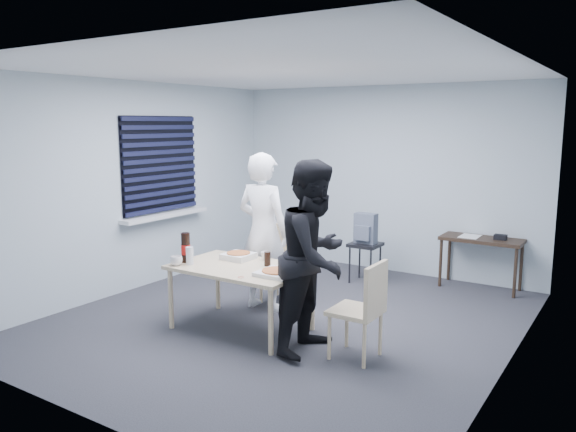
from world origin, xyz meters
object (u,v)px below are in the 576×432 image
Objects in this scene: dining_table at (241,272)px; chair_right at (365,304)px; soda_bottle at (186,248)px; person_white at (263,232)px; person_black at (315,257)px; stool at (365,251)px; chair_far at (285,257)px; backpack at (365,229)px; side_table at (481,244)px; mug_a at (176,261)px; mug_b at (266,256)px.

chair_right reaches higher than dining_table.
soda_bottle is (-0.58, -0.17, 0.21)m from dining_table.
chair_right is at bearing -0.09° from dining_table.
person_black is at bearing 146.62° from person_white.
dining_table is at bearing -98.21° from stool.
person_white reaches higher than chair_far.
side_table is at bearing 44.27° from backpack.
chair_right is 0.61m from person_black.
dining_table is 0.75m from person_white.
person_white reaches higher than dining_table.
person_black is at bearing -105.62° from side_table.
chair_right is 1.97m from mug_a.
stool is (-1.05, 2.25, -0.10)m from chair_right.
chair_far is 1.46m from mug_a.
soda_bottle is at bearing -110.50° from stool.
dining_table is at bearing -81.39° from chair_far.
person_black is 1.79× the size of side_table.
dining_table is 3.24m from side_table.
side_table is (1.84, 1.71, 0.07)m from chair_far.
mug_b is (0.27, -0.33, -0.18)m from person_white.
stool is at bearing 13.81° from person_black.
mug_b reaches higher than dining_table.
backpack is 2.72m from mug_a.
chair_right is at bearing 156.90° from person_white.
chair_right is (1.37, -0.00, -0.09)m from dining_table.
mug_a reaches higher than stool.
chair_right reaches higher than side_table.
person_white is 14.39× the size of mug_a.
mug_a is (-1.45, -0.28, -0.17)m from person_black.
chair_far is 1.86m from chair_right.
mug_b is at bearing 37.72° from soda_bottle.
soda_bottle is (-1.47, -0.13, -0.07)m from person_black.
dining_table is at bearing 179.91° from chair_right.
person_white reaches higher than soda_bottle.
mug_a is at bearing -125.82° from side_table.
person_black is at bearing -76.19° from stool.
mug_a is (-1.93, -0.33, 0.20)m from chair_right.
person_white is at bearing -131.56° from side_table.
person_black is 5.78× the size of soda_bottle.
person_white is 1.79× the size of side_table.
dining_table is 11.07× the size of mug_a.
backpack is (0.49, 1.17, 0.21)m from chair_far.
soda_bottle is (-0.91, -2.41, 0.09)m from backpack.
person_white is 1.30m from person_black.
chair_far is 8.90× the size of mug_b.
side_table is 2.93m from mug_b.
chair_far is at bearing 107.66° from mug_b.
person_black reaches higher than mug_b.
person_white is 1.66m from backpack.
person_black is (1.05, -1.11, 0.37)m from chair_far.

